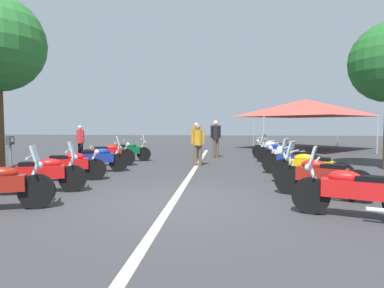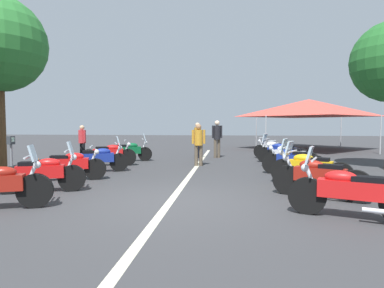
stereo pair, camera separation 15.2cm
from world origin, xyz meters
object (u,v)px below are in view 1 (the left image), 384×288
object	(u,v)px
motorcycle_left_row_2	(69,165)
bystander_3	(198,142)
bystander_2	(80,140)
event_tent	(306,108)
motorcycle_right_row_3	(293,160)
motorcycle_left_row_3	(98,159)
motorcycle_right_row_6	(273,149)
motorcycle_left_row_1	(43,173)
motorcycle_left_row_5	(127,151)
parking_meter	(11,151)
motorcycle_right_row_1	(320,176)
motorcycle_right_row_2	(310,167)
bystander_1	(196,137)
motorcycle_right_row_5	(280,152)
motorcycle_right_row_0	(354,191)
traffic_cone_0	(38,169)
motorcycle_left_row_4	(108,154)
bystander_0	(216,136)
motorcycle_right_row_4	(288,156)

from	to	relation	value
motorcycle_left_row_2	bystander_3	distance (m)	4.99
bystander_2	event_tent	distance (m)	13.90
motorcycle_right_row_3	bystander_2	distance (m)	9.07
motorcycle_left_row_3	bystander_3	world-z (taller)	bystander_3
event_tent	motorcycle_right_row_6	bearing A→B (deg)	154.04
motorcycle_left_row_2	motorcycle_left_row_1	bearing A→B (deg)	-102.15
motorcycle_right_row_6	motorcycle_left_row_1	bearing A→B (deg)	82.24
motorcycle_left_row_5	parking_meter	bearing A→B (deg)	-124.27
motorcycle_right_row_1	motorcycle_right_row_2	distance (m)	1.49
motorcycle_left_row_1	motorcycle_right_row_2	world-z (taller)	motorcycle_right_row_2
motorcycle_left_row_1	motorcycle_right_row_1	bearing A→B (deg)	-18.20
motorcycle_left_row_3	motorcycle_right_row_6	size ratio (longest dim) A/B	1.00
bystander_1	event_tent	world-z (taller)	event_tent
motorcycle_left_row_1	motorcycle_right_row_5	bearing A→B (deg)	25.12
motorcycle_right_row_0	traffic_cone_0	size ratio (longest dim) A/B	3.25
motorcycle_left_row_4	traffic_cone_0	xyz separation A→B (m)	(-3.00, 1.00, -0.17)
motorcycle_left_row_4	motorcycle_right_row_5	xyz separation A→B (m)	(1.61, -6.77, 0.01)
motorcycle_right_row_5	event_tent	world-z (taller)	event_tent
motorcycle_right_row_5	motorcycle_right_row_3	bearing A→B (deg)	113.27
motorcycle_left_row_5	parking_meter	size ratio (longest dim) A/B	1.58
parking_meter	bystander_1	size ratio (longest dim) A/B	0.76
bystander_0	event_tent	bearing A→B (deg)	110.08
bystander_3	bystander_2	bearing A→B (deg)	-115.03
motorcycle_right_row_5	bystander_2	world-z (taller)	bystander_2
motorcycle_left_row_3	motorcycle_left_row_5	size ratio (longest dim) A/B	0.94
motorcycle_left_row_2	motorcycle_right_row_4	world-z (taller)	motorcycle_right_row_4
bystander_3	motorcycle_left_row_4	bearing A→B (deg)	-95.13
motorcycle_right_row_1	motorcycle_right_row_3	bearing A→B (deg)	-64.40
motorcycle_left_row_1	bystander_3	xyz separation A→B (m)	(5.21, -3.21, 0.47)
motorcycle_left_row_5	motorcycle_left_row_2	bearing A→B (deg)	-111.66
motorcycle_left_row_4	motorcycle_right_row_0	world-z (taller)	motorcycle_right_row_0
motorcycle_right_row_4	event_tent	bearing A→B (deg)	-75.09
motorcycle_right_row_6	parking_meter	world-z (taller)	parking_meter
motorcycle_right_row_3	bystander_2	xyz separation A→B (m)	(3.16, 8.49, 0.45)
motorcycle_left_row_2	motorcycle_left_row_3	distance (m)	1.62
motorcycle_right_row_2	motorcycle_right_row_3	distance (m)	1.70
motorcycle_right_row_2	parking_meter	bearing A→B (deg)	30.45
motorcycle_left_row_4	motorcycle_right_row_4	size ratio (longest dim) A/B	1.09
motorcycle_right_row_6	parking_meter	bearing A→B (deg)	73.05
motorcycle_left_row_3	motorcycle_right_row_5	bearing A→B (deg)	1.99
motorcycle_left_row_2	motorcycle_right_row_6	size ratio (longest dim) A/B	1.07
parking_meter	motorcycle_left_row_2	bearing A→B (deg)	30.27
motorcycle_right_row_0	traffic_cone_0	world-z (taller)	motorcycle_right_row_0
bystander_0	bystander_3	distance (m)	3.13
motorcycle_right_row_5	bystander_2	bearing A→B (deg)	25.53
motorcycle_left_row_2	motorcycle_right_row_5	size ratio (longest dim) A/B	1.01
motorcycle_right_row_4	motorcycle_left_row_3	bearing A→B (deg)	47.24
motorcycle_left_row_5	traffic_cone_0	bearing A→B (deg)	-124.66
parking_meter	motorcycle_right_row_3	bearing A→B (deg)	19.48
motorcycle_right_row_5	motorcycle_left_row_1	bearing A→B (deg)	70.38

